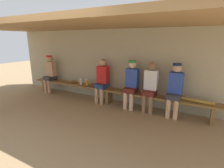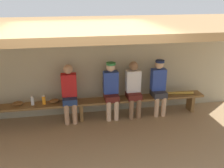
{
  "view_description": "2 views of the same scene",
  "coord_description": "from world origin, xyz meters",
  "px_view_note": "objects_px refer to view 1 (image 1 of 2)",
  "views": [
    {
      "loc": [
        2.47,
        -2.78,
        1.9
      ],
      "look_at": [
        0.36,
        1.07,
        0.76
      ],
      "focal_mm": 27.64,
      "sensor_mm": 36.0,
      "label": 1
    },
    {
      "loc": [
        -0.25,
        -3.83,
        2.84
      ],
      "look_at": [
        0.69,
        1.29,
        0.94
      ],
      "focal_mm": 40.55,
      "sensor_mm": 36.0,
      "label": 2
    }
  ],
  "objects_px": {
    "water_bottle_blue": "(87,82)",
    "baseball_glove_dark_brown": "(93,85)",
    "player_rightmost": "(150,85)",
    "baseball_glove_worn": "(74,82)",
    "baseball_bat": "(197,101)",
    "water_bottle_clear": "(81,82)",
    "player_in_blue": "(102,79)",
    "player_middle": "(50,72)",
    "bench": "(109,91)",
    "player_near_post": "(131,82)",
    "player_in_red": "(175,88)"
  },
  "relations": [
    {
      "from": "player_near_post",
      "to": "water_bottle_blue",
      "type": "relative_size",
      "value": 6.18
    },
    {
      "from": "player_in_red",
      "to": "water_bottle_clear",
      "type": "distance_m",
      "value": 2.95
    },
    {
      "from": "player_rightmost",
      "to": "player_in_red",
      "type": "distance_m",
      "value": 0.62
    },
    {
      "from": "player_rightmost",
      "to": "water_bottle_blue",
      "type": "height_order",
      "value": "player_rightmost"
    },
    {
      "from": "player_middle",
      "to": "player_in_blue",
      "type": "distance_m",
      "value": 2.23
    },
    {
      "from": "bench",
      "to": "player_in_blue",
      "type": "relative_size",
      "value": 4.49
    },
    {
      "from": "player_rightmost",
      "to": "baseball_glove_worn",
      "type": "height_order",
      "value": "player_rightmost"
    },
    {
      "from": "player_in_red",
      "to": "baseball_bat",
      "type": "bearing_deg",
      "value": -0.4
    },
    {
      "from": "baseball_bat",
      "to": "player_in_blue",
      "type": "bearing_deg",
      "value": -172.05
    },
    {
      "from": "player_in_blue",
      "to": "player_near_post",
      "type": "xyz_separation_m",
      "value": [
        0.96,
        0.0,
        0.02
      ]
    },
    {
      "from": "water_bottle_blue",
      "to": "baseball_glove_dark_brown",
      "type": "xyz_separation_m",
      "value": [
        0.22,
        0.04,
        -0.06
      ]
    },
    {
      "from": "bench",
      "to": "player_near_post",
      "type": "relative_size",
      "value": 4.46
    },
    {
      "from": "bench",
      "to": "player_near_post",
      "type": "bearing_deg",
      "value": 0.29
    },
    {
      "from": "water_bottle_blue",
      "to": "baseball_bat",
      "type": "distance_m",
      "value": 3.2
    },
    {
      "from": "water_bottle_clear",
      "to": "baseball_glove_dark_brown",
      "type": "height_order",
      "value": "water_bottle_clear"
    },
    {
      "from": "player_rightmost",
      "to": "player_in_blue",
      "type": "bearing_deg",
      "value": 180.0
    },
    {
      "from": "player_rightmost",
      "to": "player_near_post",
      "type": "relative_size",
      "value": 0.99
    },
    {
      "from": "player_in_red",
      "to": "baseball_bat",
      "type": "xyz_separation_m",
      "value": [
        0.51,
        -0.0,
        -0.25
      ]
    },
    {
      "from": "water_bottle_blue",
      "to": "baseball_glove_worn",
      "type": "height_order",
      "value": "water_bottle_blue"
    },
    {
      "from": "baseball_glove_worn",
      "to": "player_middle",
      "type": "bearing_deg",
      "value": 160.78
    },
    {
      "from": "bench",
      "to": "player_in_red",
      "type": "distance_m",
      "value": 1.91
    },
    {
      "from": "player_near_post",
      "to": "baseball_glove_dark_brown",
      "type": "xyz_separation_m",
      "value": [
        -1.31,
        0.03,
        -0.24
      ]
    },
    {
      "from": "bench",
      "to": "player_near_post",
      "type": "xyz_separation_m",
      "value": [
        0.71,
        0.0,
        0.36
      ]
    },
    {
      "from": "player_in_blue",
      "to": "player_middle",
      "type": "bearing_deg",
      "value": 179.99
    },
    {
      "from": "player_middle",
      "to": "baseball_glove_worn",
      "type": "bearing_deg",
      "value": 1.62
    },
    {
      "from": "player_near_post",
      "to": "water_bottle_clear",
      "type": "bearing_deg",
      "value": -179.92
    },
    {
      "from": "player_middle",
      "to": "player_in_red",
      "type": "distance_m",
      "value": 4.35
    },
    {
      "from": "player_near_post",
      "to": "baseball_glove_dark_brown",
      "type": "bearing_deg",
      "value": 178.63
    },
    {
      "from": "water_bottle_blue",
      "to": "baseball_glove_dark_brown",
      "type": "relative_size",
      "value": 0.91
    },
    {
      "from": "water_bottle_blue",
      "to": "water_bottle_clear",
      "type": "distance_m",
      "value": 0.25
    },
    {
      "from": "player_near_post",
      "to": "baseball_glove_worn",
      "type": "height_order",
      "value": "player_near_post"
    },
    {
      "from": "water_bottle_clear",
      "to": "baseball_glove_worn",
      "type": "xyz_separation_m",
      "value": [
        -0.32,
        0.03,
        -0.05
      ]
    },
    {
      "from": "player_rightmost",
      "to": "baseball_bat",
      "type": "height_order",
      "value": "player_rightmost"
    },
    {
      "from": "player_rightmost",
      "to": "baseball_bat",
      "type": "bearing_deg",
      "value": -0.16
    },
    {
      "from": "water_bottle_clear",
      "to": "baseball_glove_worn",
      "type": "height_order",
      "value": "water_bottle_clear"
    },
    {
      "from": "bench",
      "to": "player_in_blue",
      "type": "bearing_deg",
      "value": 179.28
    },
    {
      "from": "player_in_blue",
      "to": "baseball_bat",
      "type": "bearing_deg",
      "value": -0.07
    },
    {
      "from": "player_near_post",
      "to": "water_bottle_clear",
      "type": "height_order",
      "value": "player_near_post"
    },
    {
      "from": "player_middle",
      "to": "baseball_glove_worn",
      "type": "height_order",
      "value": "player_middle"
    },
    {
      "from": "water_bottle_blue",
      "to": "water_bottle_clear",
      "type": "height_order",
      "value": "water_bottle_blue"
    },
    {
      "from": "baseball_glove_worn",
      "to": "water_bottle_clear",
      "type": "bearing_deg",
      "value": -26.71
    },
    {
      "from": "baseball_bat",
      "to": "water_bottle_clear",
      "type": "bearing_deg",
      "value": -172.0
    },
    {
      "from": "baseball_glove_dark_brown",
      "to": "baseball_bat",
      "type": "height_order",
      "value": "baseball_glove_dark_brown"
    },
    {
      "from": "player_middle",
      "to": "player_near_post",
      "type": "height_order",
      "value": "same"
    },
    {
      "from": "player_middle",
      "to": "player_rightmost",
      "type": "relative_size",
      "value": 1.01
    },
    {
      "from": "player_rightmost",
      "to": "baseball_glove_worn",
      "type": "xyz_separation_m",
      "value": [
        -2.64,
        0.03,
        -0.22
      ]
    },
    {
      "from": "player_in_red",
      "to": "player_near_post",
      "type": "distance_m",
      "value": 1.16
    },
    {
      "from": "player_in_red",
      "to": "water_bottle_clear",
      "type": "bearing_deg",
      "value": -179.95
    },
    {
      "from": "baseball_glove_dark_brown",
      "to": "water_bottle_clear",
      "type": "bearing_deg",
      "value": -15.68
    },
    {
      "from": "water_bottle_clear",
      "to": "player_near_post",
      "type": "bearing_deg",
      "value": 0.08
    }
  ]
}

